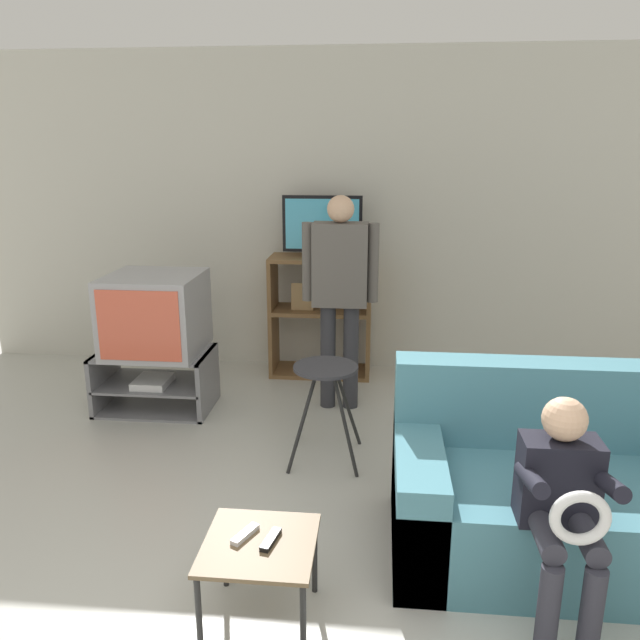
{
  "coord_description": "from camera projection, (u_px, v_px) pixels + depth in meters",
  "views": [
    {
      "loc": [
        0.28,
        -1.22,
        1.85
      ],
      "look_at": [
        -0.06,
        2.16,
        0.9
      ],
      "focal_mm": 35.0,
      "sensor_mm": 36.0,
      "label": 1
    }
  ],
  "objects": [
    {
      "name": "snack_table",
      "position": [
        260.0,
        552.0,
        2.43
      ],
      "size": [
        0.44,
        0.44,
        0.37
      ],
      "color": "brown",
      "rests_on": "ground_plane"
    },
    {
      "name": "folding_stool",
      "position": [
        326.0,
        381.0,
        3.7
      ],
      "size": [
        0.43,
        0.44,
        0.6
      ],
      "color": "black",
      "rests_on": "ground_plane"
    },
    {
      "name": "remote_control_white",
      "position": [
        245.0,
        534.0,
        2.46
      ],
      "size": [
        0.09,
        0.15,
        0.02
      ],
      "primitive_type": "cube",
      "rotation": [
        0.0,
        0.0,
        -0.44
      ],
      "color": "silver",
      "rests_on": "snack_table"
    },
    {
      "name": "couch",
      "position": [
        558.0,
        496.0,
        2.89
      ],
      "size": [
        1.52,
        0.84,
        0.85
      ],
      "color": "teal",
      "rests_on": "ground_plane"
    },
    {
      "name": "wall_back",
      "position": [
        349.0,
        215.0,
        5.14
      ],
      "size": [
        6.4,
        0.06,
        2.6
      ],
      "color": "beige",
      "rests_on": "ground_plane"
    },
    {
      "name": "remote_control_black",
      "position": [
        271.0,
        540.0,
        2.42
      ],
      "size": [
        0.07,
        0.15,
        0.02
      ],
      "primitive_type": "cube",
      "rotation": [
        0.0,
        0.0,
        -0.22
      ],
      "color": "black",
      "rests_on": "snack_table"
    },
    {
      "name": "television_main",
      "position": [
        155.0,
        314.0,
        4.39
      ],
      "size": [
        0.64,
        0.64,
        0.56
      ],
      "color": "#9E9EA3",
      "rests_on": "tv_stand"
    },
    {
      "name": "media_shelf",
      "position": [
        320.0,
        315.0,
        5.13
      ],
      "size": [
        0.82,
        0.37,
        0.99
      ],
      "color": "brown",
      "rests_on": "ground_plane"
    },
    {
      "name": "tv_stand",
      "position": [
        156.0,
        381.0,
        4.51
      ],
      "size": [
        0.81,
        0.51,
        0.43
      ],
      "color": "slate",
      "rests_on": "ground_plane"
    },
    {
      "name": "person_seated_child",
      "position": [
        563.0,
        500.0,
        2.36
      ],
      "size": [
        0.33,
        0.43,
        0.94
      ],
      "color": "#2D2D38",
      "rests_on": "ground_plane"
    },
    {
      "name": "television_flat",
      "position": [
        322.0,
        228.0,
        4.94
      ],
      "size": [
        0.63,
        0.2,
        0.48
      ],
      "color": "black",
      "rests_on": "media_shelf"
    },
    {
      "name": "person_standing_adult",
      "position": [
        340.0,
        283.0,
        4.35
      ],
      "size": [
        0.53,
        0.2,
        1.53
      ],
      "color": "#2D2D33",
      "rests_on": "ground_plane"
    }
  ]
}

